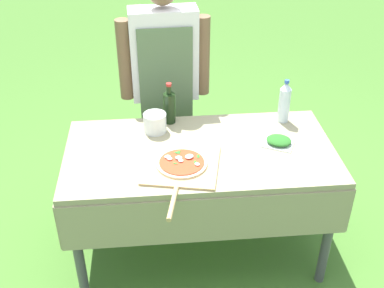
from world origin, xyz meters
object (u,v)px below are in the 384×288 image
(prep_table, at_px, (200,164))
(oil_bottle, at_px, (169,107))
(mixing_tub, at_px, (155,123))
(water_bottle, at_px, (284,102))
(herb_container, at_px, (279,141))
(pizza_on_peel, at_px, (181,166))
(person_cook, at_px, (165,76))

(prep_table, bearing_deg, oil_bottle, 115.24)
(mixing_tub, bearing_deg, prep_table, -42.56)
(water_bottle, bearing_deg, herb_container, -108.70)
(pizza_on_peel, distance_m, water_bottle, 0.78)
(herb_container, xyz_separation_m, mixing_tub, (-0.68, 0.20, 0.04))
(person_cook, distance_m, oil_bottle, 0.32)
(prep_table, bearing_deg, herb_container, 2.54)
(prep_table, bearing_deg, mixing_tub, 137.44)
(oil_bottle, relative_size, mixing_tub, 1.93)
(pizza_on_peel, height_order, mixing_tub, mixing_tub)
(prep_table, relative_size, herb_container, 7.11)
(prep_table, height_order, mixing_tub, mixing_tub)
(herb_container, height_order, mixing_tub, mixing_tub)
(prep_table, height_order, person_cook, person_cook)
(pizza_on_peel, distance_m, oil_bottle, 0.48)
(herb_container, bearing_deg, oil_bottle, 153.32)
(prep_table, relative_size, mixing_tub, 11.30)
(prep_table, xyz_separation_m, pizza_on_peel, (-0.11, -0.16, 0.11))
(pizza_on_peel, relative_size, oil_bottle, 2.52)
(water_bottle, xyz_separation_m, mixing_tub, (-0.76, -0.05, -0.07))
(prep_table, xyz_separation_m, herb_container, (0.44, 0.02, 0.12))
(pizza_on_peel, bearing_deg, oil_bottle, 106.30)
(oil_bottle, bearing_deg, herb_container, -26.68)
(oil_bottle, distance_m, water_bottle, 0.68)
(person_cook, height_order, mixing_tub, person_cook)
(oil_bottle, bearing_deg, prep_table, -64.76)
(herb_container, bearing_deg, pizza_on_peel, -162.41)
(prep_table, height_order, water_bottle, water_bottle)
(prep_table, bearing_deg, pizza_on_peel, -126.12)
(water_bottle, height_order, herb_container, water_bottle)
(person_cook, distance_m, water_bottle, 0.77)
(prep_table, distance_m, oil_bottle, 0.40)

